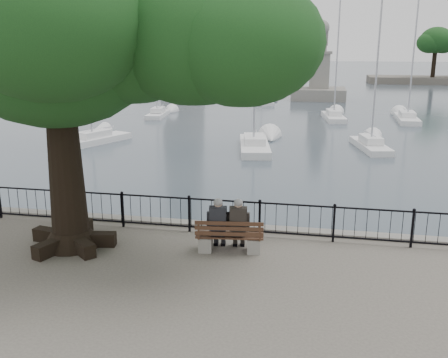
% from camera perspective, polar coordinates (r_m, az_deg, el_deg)
% --- Properties ---
extents(harbor, '(260.00, 260.00, 1.20)m').
position_cam_1_polar(harbor, '(14.77, 0.38, -7.40)').
color(harbor, slate).
rests_on(harbor, ground).
extents(railing, '(22.06, 0.06, 1.00)m').
position_cam_1_polar(railing, '(13.93, -0.00, -4.14)').
color(railing, black).
rests_on(railing, ground).
extents(bench, '(1.77, 0.72, 0.91)m').
position_cam_1_polar(bench, '(12.83, 0.64, -7.02)').
color(bench, slate).
rests_on(bench, ground).
extents(person_left, '(0.45, 0.75, 1.44)m').
position_cam_1_polar(person_left, '(12.82, -0.63, -5.38)').
color(person_left, black).
rests_on(person_left, ground).
extents(person_right, '(0.45, 0.75, 1.44)m').
position_cam_1_polar(person_right, '(12.78, 1.66, -5.44)').
color(person_right, black).
rests_on(person_right, ground).
extents(tree, '(10.39, 7.26, 8.49)m').
position_cam_1_polar(tree, '(12.71, -15.37, 16.55)').
color(tree, black).
rests_on(tree, ground).
extents(lion_monument, '(6.15, 6.15, 9.03)m').
position_cam_1_polar(lion_monument, '(60.47, 10.83, 11.08)').
color(lion_monument, slate).
rests_on(lion_monument, ground).
extents(sailboat_a, '(3.39, 5.47, 9.42)m').
position_cam_1_polar(sailboat_a, '(33.43, -14.60, 4.46)').
color(sailboat_a, white).
rests_on(sailboat_a, ground).
extents(sailboat_b, '(2.70, 6.23, 12.00)m').
position_cam_1_polar(sailboat_b, '(30.43, 3.49, 3.99)').
color(sailboat_b, white).
rests_on(sailboat_b, ground).
extents(sailboat_c, '(2.34, 5.13, 9.41)m').
position_cam_1_polar(sailboat_c, '(31.84, 16.41, 3.83)').
color(sailboat_c, white).
rests_on(sailboat_c, ground).
extents(sailboat_e, '(1.82, 4.91, 11.54)m').
position_cam_1_polar(sailboat_e, '(45.25, -7.55, 7.54)').
color(sailboat_e, white).
rests_on(sailboat_e, ground).
extents(sailboat_f, '(2.15, 5.50, 11.68)m').
position_cam_1_polar(sailboat_f, '(44.06, 12.43, 7.11)').
color(sailboat_f, white).
rests_on(sailboat_f, ground).
extents(sailboat_g, '(1.70, 5.69, 11.38)m').
position_cam_1_polar(sailboat_g, '(44.62, 20.18, 6.62)').
color(sailboat_g, white).
rests_on(sailboat_g, ground).
extents(sailboat_h, '(3.12, 4.82, 10.75)m').
position_cam_1_polar(sailboat_h, '(54.92, 4.35, 8.90)').
color(sailboat_h, white).
rests_on(sailboat_h, ground).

